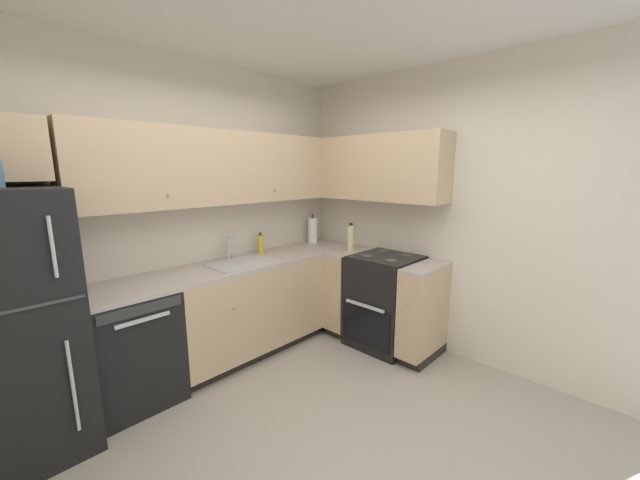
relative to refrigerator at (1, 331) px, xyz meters
name	(u,v)px	position (x,y,z in m)	size (l,w,h in m)	color
ground_plane	(322,451)	(1.33, -1.35, -0.84)	(3.55, 3.41, 0.02)	#A89E8E
wall_back	(182,216)	(1.33, 0.38, 0.52)	(3.65, 0.05, 2.70)	beige
wall_right	(456,215)	(3.13, -1.35, 0.52)	(0.05, 3.51, 2.70)	beige
refrigerator	(1,331)	(0.00, 0.00, 0.00)	(0.76, 0.74, 1.66)	black
dishwasher	(131,347)	(0.70, 0.06, -0.39)	(0.60, 0.63, 0.87)	black
lower_cabinets_back	(247,308)	(1.76, 0.06, -0.39)	(1.50, 0.62, 0.87)	tan
countertop_back	(245,263)	(1.75, 0.06, 0.06)	(2.70, 0.60, 0.04)	#B7A89E
lower_cabinets_right	(382,302)	(2.81, -0.79, -0.39)	(0.62, 1.12, 0.87)	tan
countertop_right	(383,259)	(2.80, -0.79, 0.06)	(0.60, 1.12, 0.03)	#B7A89E
oven_range	(385,300)	(2.82, -0.81, -0.37)	(0.68, 0.62, 1.06)	black
upper_cabinets_back	(216,168)	(1.59, 0.20, 0.94)	(2.38, 0.34, 0.64)	tan
upper_cabinets_right	(369,168)	(2.94, -0.48, 0.94)	(0.32, 1.67, 0.64)	tan
sink	(242,267)	(1.70, 0.03, 0.04)	(0.58, 0.40, 0.10)	#B7B7BC
faucet	(229,246)	(1.71, 0.24, 0.21)	(0.07, 0.16, 0.23)	silver
soap_bottle	(260,244)	(2.08, 0.24, 0.18)	(0.06, 0.06, 0.21)	gold
paper_towel_roll	(313,230)	(2.82, 0.22, 0.23)	(0.11, 0.11, 0.35)	white
oil_bottle	(351,238)	(2.80, -0.37, 0.22)	(0.07, 0.07, 0.30)	beige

